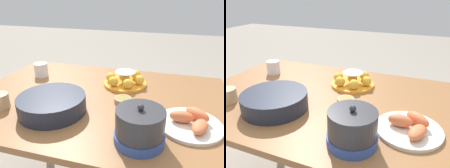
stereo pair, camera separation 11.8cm
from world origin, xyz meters
TOP-DOWN VIEW (x-y plane):
  - dining_table at (0.00, 0.00)m, footprint 1.32×0.91m
  - cake_plate at (-0.10, -0.19)m, footprint 0.25×0.25m
  - serving_bowl at (0.15, 0.19)m, footprint 0.30×0.30m
  - sauce_bowl at (-0.14, 0.03)m, footprint 0.08×0.08m
  - seafood_platter at (-0.45, 0.14)m, footprint 0.26×0.26m
  - cup_near at (0.44, -0.19)m, footprint 0.08×0.08m
  - cup_far at (0.40, 0.22)m, footprint 0.08×0.08m
  - warming_pot at (-0.27, 0.30)m, footprint 0.19×0.19m

SIDE VIEW (x-z plane):
  - dining_table at x=0.00m, z-range 0.27..1.01m
  - sauce_bowl at x=-0.14m, z-range 0.74..0.77m
  - seafood_platter at x=-0.45m, z-range 0.73..0.79m
  - cake_plate at x=-0.10m, z-range 0.73..0.82m
  - cup_far at x=0.40m, z-range 0.74..0.81m
  - cup_near at x=0.44m, z-range 0.74..0.82m
  - serving_bowl at x=0.15m, z-range 0.74..0.82m
  - warming_pot at x=-0.27m, z-range 0.73..0.88m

